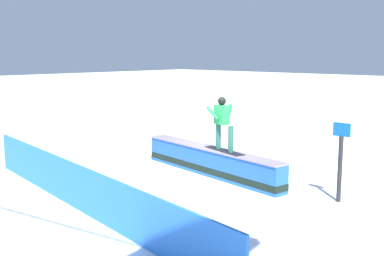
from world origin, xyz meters
TOP-DOWN VIEW (x-y plane):
  - ground_plane at (0.00, 0.00)m, footprint 120.00×120.00m
  - grind_box at (0.00, 0.00)m, footprint 5.15×1.23m
  - snowboarder at (-0.46, 0.05)m, footprint 1.48×0.66m
  - safety_fence at (0.00, 4.19)m, footprint 9.78×1.45m
  - trail_marker at (-3.69, -0.18)m, footprint 0.40×0.10m

SIDE VIEW (x-z plane):
  - ground_plane at x=0.00m, z-range 0.00..0.00m
  - grind_box at x=0.00m, z-range -0.04..0.73m
  - safety_fence at x=0.00m, z-range 0.00..0.99m
  - trail_marker at x=-3.69m, z-range 0.07..1.87m
  - snowboarder at x=-0.46m, z-range 0.83..2.25m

